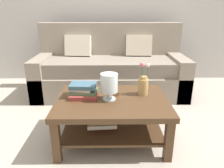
{
  "coord_description": "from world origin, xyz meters",
  "views": [
    {
      "loc": [
        -0.04,
        -2.31,
        1.28
      ],
      "look_at": [
        -0.02,
        -0.27,
        0.55
      ],
      "focal_mm": 34.04,
      "sensor_mm": 36.0,
      "label": 1
    }
  ],
  "objects": [
    {
      "name": "flower_pitcher",
      "position": [
        0.3,
        -0.31,
        0.56
      ],
      "size": [
        0.11,
        0.11,
        0.34
      ],
      "color": "tan",
      "rests_on": "coffee_table"
    },
    {
      "name": "ground_plane",
      "position": [
        0.0,
        0.0,
        0.0
      ],
      "size": [
        10.0,
        10.0,
        0.0
      ],
      "primitive_type": "plane",
      "color": "#ADA393"
    },
    {
      "name": "book_stack_main",
      "position": [
        -0.3,
        -0.35,
        0.51
      ],
      "size": [
        0.29,
        0.24,
        0.13
      ],
      "color": "#993833",
      "rests_on": "coffee_table"
    },
    {
      "name": "coffee_table",
      "position": [
        -0.02,
        -0.42,
        0.32
      ],
      "size": [
        1.08,
        0.79,
        0.45
      ],
      "color": "#4C331E",
      "rests_on": "ground"
    },
    {
      "name": "back_wall",
      "position": [
        0.0,
        1.65,
        1.35
      ],
      "size": [
        6.4,
        0.12,
        2.7
      ],
      "primitive_type": "cube",
      "color": "#BCB7B2",
      "rests_on": "ground"
    },
    {
      "name": "couch",
      "position": [
        -0.03,
        0.89,
        0.36
      ],
      "size": [
        2.24,
        0.9,
        1.06
      ],
      "color": "gray",
      "rests_on": "ground"
    },
    {
      "name": "glass_hurricane_vase",
      "position": [
        -0.05,
        -0.43,
        0.61
      ],
      "size": [
        0.16,
        0.16,
        0.26
      ],
      "color": "silver",
      "rests_on": "coffee_table"
    }
  ]
}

